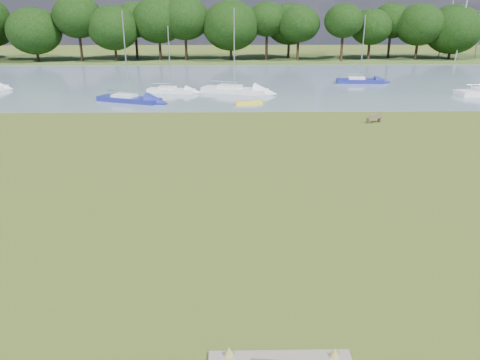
{
  "coord_description": "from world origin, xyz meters",
  "views": [
    {
      "loc": [
        -1.38,
        -23.73,
        9.73
      ],
      "look_at": [
        -0.98,
        -2.0,
        1.69
      ],
      "focal_mm": 35.0,
      "sensor_mm": 36.0,
      "label": 1
    }
  ],
  "objects_px": {
    "riverbank_bench": "(374,118)",
    "sailboat_5": "(359,79)",
    "kayak": "(249,103)",
    "sailboat_3": "(234,88)",
    "sailboat_0": "(128,97)",
    "sailboat_1": "(170,89)"
  },
  "relations": [
    {
      "from": "riverbank_bench",
      "to": "kayak",
      "type": "bearing_deg",
      "value": 122.32
    },
    {
      "from": "sailboat_0",
      "to": "sailboat_1",
      "type": "xyz_separation_m",
      "value": [
        3.9,
        5.62,
        -0.01
      ]
    },
    {
      "from": "sailboat_0",
      "to": "sailboat_3",
      "type": "relative_size",
      "value": 0.97
    },
    {
      "from": "sailboat_3",
      "to": "sailboat_5",
      "type": "relative_size",
      "value": 1.1
    },
    {
      "from": "riverbank_bench",
      "to": "kayak",
      "type": "height_order",
      "value": "riverbank_bench"
    },
    {
      "from": "sailboat_0",
      "to": "sailboat_5",
      "type": "distance_m",
      "value": 31.42
    },
    {
      "from": "sailboat_0",
      "to": "kayak",
      "type": "bearing_deg",
      "value": 15.48
    },
    {
      "from": "riverbank_bench",
      "to": "sailboat_3",
      "type": "bearing_deg",
      "value": 108.98
    },
    {
      "from": "riverbank_bench",
      "to": "sailboat_1",
      "type": "xyz_separation_m",
      "value": [
        -20.13,
        15.8,
        0.08
      ]
    },
    {
      "from": "riverbank_bench",
      "to": "sailboat_1",
      "type": "distance_m",
      "value": 25.59
    },
    {
      "from": "sailboat_0",
      "to": "riverbank_bench",
      "type": "bearing_deg",
      "value": -0.72
    },
    {
      "from": "riverbank_bench",
      "to": "sailboat_5",
      "type": "relative_size",
      "value": 0.17
    },
    {
      "from": "riverbank_bench",
      "to": "sailboat_0",
      "type": "distance_m",
      "value": 26.09
    },
    {
      "from": "sailboat_0",
      "to": "sailboat_5",
      "type": "xyz_separation_m",
      "value": [
        28.65,
        12.92,
        0.04
      ]
    },
    {
      "from": "sailboat_1",
      "to": "sailboat_5",
      "type": "height_order",
      "value": "sailboat_5"
    },
    {
      "from": "kayak",
      "to": "riverbank_bench",
      "type": "bearing_deg",
      "value": -52.56
    },
    {
      "from": "kayak",
      "to": "sailboat_0",
      "type": "relative_size",
      "value": 0.31
    },
    {
      "from": "riverbank_bench",
      "to": "sailboat_3",
      "type": "relative_size",
      "value": 0.15
    },
    {
      "from": "riverbank_bench",
      "to": "sailboat_5",
      "type": "bearing_deg",
      "value": 59.27
    },
    {
      "from": "riverbank_bench",
      "to": "sailboat_0",
      "type": "relative_size",
      "value": 0.15
    },
    {
      "from": "sailboat_0",
      "to": "sailboat_5",
      "type": "height_order",
      "value": "sailboat_0"
    },
    {
      "from": "sailboat_1",
      "to": "sailboat_5",
      "type": "relative_size",
      "value": 0.88
    }
  ]
}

